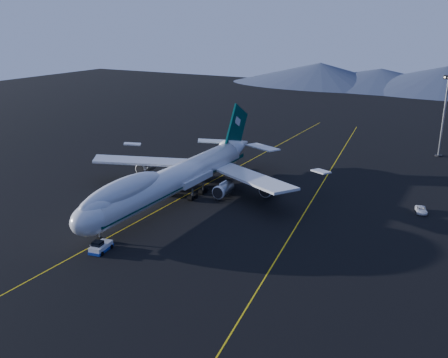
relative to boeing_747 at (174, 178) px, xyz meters
The scene contains 7 objects.
ground 5.81m from the boeing_747, 90.00° to the right, with size 500.00×500.00×0.00m, color black.
taxiway_line_main 5.80m from the boeing_747, 90.00° to the right, with size 0.25×220.00×0.01m, color yellow.
taxiway_line_side 32.14m from the boeing_747, 18.38° to the left, with size 0.25×200.00×0.01m, color yellow.
boeing_747 is the anchor object (origin of this frame).
pushback_tug 30.12m from the boeing_747, 84.20° to the right, with size 3.55×5.41×2.20m.
service_van 57.79m from the boeing_747, 21.24° to the left, with size 2.25×4.89×1.36m, color white.
floodlight_mast 91.78m from the boeing_747, 56.03° to the left, with size 3.18×2.38×25.73m.
Camera 1 is at (65.25, -94.01, 42.30)m, focal length 40.00 mm.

